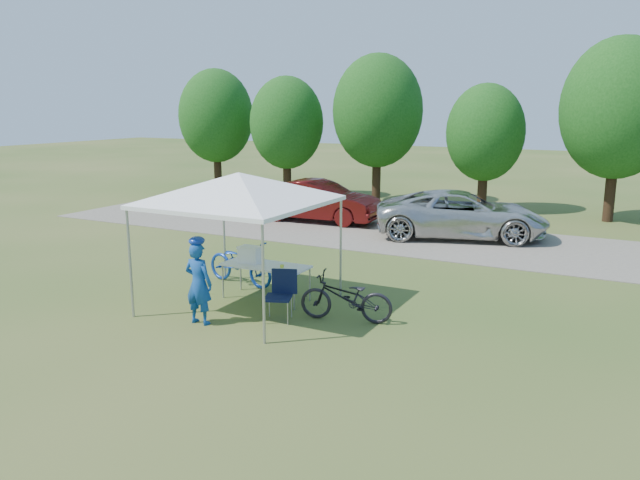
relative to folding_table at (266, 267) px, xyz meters
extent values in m
plane|color=#2D5119|center=(-0.19, -0.62, -0.71)|extent=(100.00, 100.00, 0.00)
cube|color=gray|center=(-0.19, 7.38, -0.70)|extent=(24.00, 5.00, 0.02)
cylinder|color=#A5A5AA|center=(-1.69, -2.12, 0.34)|extent=(0.05, 0.05, 2.10)
cylinder|color=#A5A5AA|center=(1.31, -2.12, 0.34)|extent=(0.05, 0.05, 2.10)
cylinder|color=#A5A5AA|center=(-1.69, 0.88, 0.34)|extent=(0.05, 0.05, 2.10)
cylinder|color=#A5A5AA|center=(1.31, 0.88, 0.34)|extent=(0.05, 0.05, 2.10)
cube|color=white|center=(-0.19, -0.62, 1.43)|extent=(3.15, 3.15, 0.08)
pyramid|color=white|center=(-0.19, -0.62, 2.02)|extent=(4.53, 4.53, 0.55)
cylinder|color=#382314|center=(-11.19, 13.38, 0.23)|extent=(0.36, 0.36, 1.89)
ellipsoid|color=#144711|center=(-11.19, 13.38, 2.80)|extent=(3.46, 3.46, 4.32)
cylinder|color=#382314|center=(-7.19, 13.08, 0.16)|extent=(0.36, 0.36, 1.75)
ellipsoid|color=#144711|center=(-7.19, 13.08, 2.54)|extent=(3.20, 3.20, 4.00)
cylinder|color=#382314|center=(-3.19, 13.68, 0.30)|extent=(0.36, 0.36, 2.03)
ellipsoid|color=#144711|center=(-3.19, 13.68, 3.06)|extent=(3.71, 3.71, 4.64)
cylinder|color=#382314|center=(1.31, 13.48, 0.09)|extent=(0.36, 0.36, 1.61)
ellipsoid|color=#144711|center=(1.31, 13.48, 2.28)|extent=(2.94, 2.94, 3.68)
cylinder|color=#382314|center=(5.81, 13.18, 0.34)|extent=(0.36, 0.36, 2.10)
ellipsoid|color=#144711|center=(5.81, 13.18, 3.19)|extent=(3.84, 3.84, 4.80)
cube|color=white|center=(0.00, 0.00, 0.02)|extent=(1.84, 0.77, 0.04)
cylinder|color=#A5A5AA|center=(-0.87, -0.33, -0.36)|extent=(0.04, 0.04, 0.72)
cylinder|color=#A5A5AA|center=(0.87, -0.33, -0.36)|extent=(0.04, 0.04, 0.72)
cylinder|color=#A5A5AA|center=(-0.87, 0.33, -0.36)|extent=(0.04, 0.04, 0.72)
cylinder|color=#A5A5AA|center=(0.87, 0.33, -0.36)|extent=(0.04, 0.04, 0.72)
cube|color=#0E1532|center=(0.92, -1.02, -0.26)|extent=(0.63, 0.63, 0.04)
cube|color=#0E1532|center=(0.92, -0.78, 0.00)|extent=(0.47, 0.21, 0.49)
cylinder|color=#A5A5AA|center=(0.70, -1.23, -0.50)|extent=(0.02, 0.02, 0.43)
cylinder|color=#A5A5AA|center=(1.14, -1.23, -0.50)|extent=(0.02, 0.02, 0.43)
cylinder|color=#A5A5AA|center=(0.70, -0.80, -0.50)|extent=(0.02, 0.02, 0.43)
cylinder|color=#A5A5AA|center=(1.14, -0.80, -0.50)|extent=(0.02, 0.02, 0.43)
cube|color=white|center=(-0.38, 0.00, 0.20)|extent=(0.46, 0.30, 0.30)
cube|color=white|center=(-0.38, 0.00, 0.37)|extent=(0.48, 0.32, 0.04)
cylinder|color=#C4D632|center=(0.43, -0.05, 0.07)|extent=(0.08, 0.08, 0.06)
imported|color=#124495|center=(-0.31, -1.83, 0.06)|extent=(0.57, 0.38, 1.55)
imported|color=#12379E|center=(-1.14, 0.71, -0.22)|extent=(1.97, 0.96, 0.99)
imported|color=black|center=(2.06, -0.45, -0.25)|extent=(1.86, 0.98, 0.93)
imported|color=beige|center=(1.97, 8.04, 0.02)|extent=(5.61, 3.76, 1.43)
imported|color=#4D0E0C|center=(-3.17, 8.41, 0.02)|extent=(4.42, 1.75, 1.43)
camera|label=1|loc=(6.83, -10.62, 3.30)|focal=35.00mm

